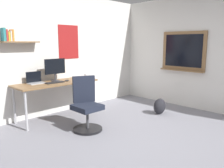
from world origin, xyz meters
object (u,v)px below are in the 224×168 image
desk (57,85)px  coffee_mug (86,76)px  keyboard (55,82)px  laptop (35,81)px  backpack (160,106)px  computer_mouse (67,81)px  monitor_primary (55,68)px  office_chair (86,107)px

desk → coffee_mug: size_ratio=18.21×
keyboard → laptop: bearing=142.2°
desk → backpack: desk is taller
laptop → computer_mouse: 0.62m
computer_mouse → laptop: bearing=158.4°
monitor_primary → keyboard: size_ratio=1.25×
computer_mouse → coffee_mug: coffee_mug is taller
keyboard → backpack: keyboard is taller
office_chair → computer_mouse: 0.94m
coffee_mug → office_chair: bearing=-128.5°
keyboard → desk: bearing=43.0°
coffee_mug → laptop: bearing=171.0°
laptop → backpack: size_ratio=0.91×
desk → backpack: (1.71, -1.35, -0.51)m
laptop → keyboard: laptop is taller
monitor_primary → coffee_mug: size_ratio=5.04×
desk → keyboard: 0.14m
desk → keyboard: bearing=-137.0°
backpack → monitor_primary: bearing=139.1°
coffee_mug → monitor_primary: bearing=169.5°
computer_mouse → office_chair: bearing=-101.5°
office_chair → laptop: 1.21m
computer_mouse → coffee_mug: bearing=5.3°
monitor_primary → computer_mouse: (0.15, -0.18, -0.25)m
desk → keyboard: (-0.08, -0.08, 0.08)m
desk → monitor_primary: size_ratio=3.61×
coffee_mug → keyboard: bearing=-176.5°
monitor_primary → backpack: monitor_primary is taller
backpack → computer_mouse: bearing=140.1°
desk → coffee_mug: (0.74, -0.03, 0.12)m
computer_mouse → backpack: size_ratio=0.30×
desk → office_chair: office_chair is taller
coffee_mug → desk: bearing=177.8°
laptop → monitor_primary: 0.47m
laptop → coffee_mug: (1.11, -0.18, -0.01)m
office_chair → desk: bearing=91.5°
laptop → keyboard: 0.37m
keyboard → coffee_mug: bearing=3.5°
desk → backpack: 2.24m
monitor_primary → backpack: 2.37m
office_chair → monitor_primary: (0.02, 1.03, 0.61)m
office_chair → computer_mouse: office_chair is taller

